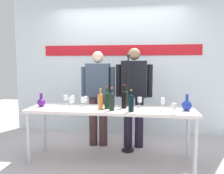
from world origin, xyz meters
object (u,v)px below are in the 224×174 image
(presenter_right, at_px, (134,91))
(wine_glass_left_2, at_px, (83,101))
(wine_glass_left_0, at_px, (71,100))
(wine_bottle_1, at_px, (112,101))
(wine_bottle_4, at_px, (101,100))
(presenter_left, at_px, (98,93))
(wine_glass_left_4, at_px, (86,99))
(wine_glass_right_0, at_px, (140,100))
(wine_glass_left_1, at_px, (73,99))
(wine_glass_right_1, at_px, (174,107))
(microphone_stand, at_px, (128,119))
(decanter_blue_right, at_px, (187,105))
(display_table, at_px, (111,113))
(wine_bottle_0, at_px, (131,102))
(decanter_blue_left, at_px, (41,102))
(wine_bottle_3, at_px, (126,97))
(wine_glass_right_2, at_px, (163,101))
(wine_bottle_5, at_px, (124,98))
(wine_bottle_2, at_px, (107,99))

(presenter_right, relative_size, wine_glass_left_2, 11.61)
(presenter_right, xyz_separation_m, wine_glass_left_0, (-0.88, -0.60, -0.07))
(wine_bottle_1, relative_size, wine_bottle_4, 1.07)
(presenter_left, xyz_separation_m, presenter_right, (0.60, -0.00, 0.04))
(presenter_left, height_order, wine_glass_left_4, presenter_left)
(wine_glass_right_0, bearing_deg, wine_glass_left_1, 177.42)
(wine_glass_left_4, relative_size, wine_glass_right_1, 1.03)
(microphone_stand, bearing_deg, wine_glass_right_0, -56.10)
(decanter_blue_right, bearing_deg, wine_glass_right_0, 168.71)
(display_table, relative_size, wine_bottle_0, 8.04)
(display_table, distance_m, wine_bottle_1, 0.24)
(decanter_blue_left, relative_size, wine_glass_left_4, 1.38)
(wine_bottle_4, bearing_deg, microphone_stand, 53.92)
(wine_bottle_1, relative_size, wine_glass_left_1, 2.16)
(decanter_blue_right, relative_size, wine_bottle_4, 0.75)
(presenter_left, distance_m, wine_bottle_4, 0.70)
(presenter_right, bearing_deg, wine_bottle_3, -105.13)
(wine_bottle_1, distance_m, wine_bottle_4, 0.18)
(decanter_blue_right, height_order, wine_glass_left_0, decanter_blue_right)
(wine_bottle_3, xyz_separation_m, wine_glass_left_2, (-0.61, -0.21, -0.03))
(wine_glass_left_4, bearing_deg, presenter_left, 77.38)
(display_table, distance_m, wine_glass_right_0, 0.46)
(decanter_blue_left, height_order, wine_glass_left_2, decanter_blue_left)
(display_table, bearing_deg, wine_bottle_0, -28.95)
(display_table, xyz_separation_m, decanter_blue_left, (-1.03, 0.00, 0.13))
(presenter_left, relative_size, wine_glass_left_4, 11.13)
(wine_glass_left_1, relative_size, wine_glass_right_0, 0.96)
(wine_bottle_3, distance_m, wine_glass_right_2, 0.57)
(display_table, height_order, presenter_right, presenter_right)
(decanter_blue_left, distance_m, wine_glass_left_4, 0.65)
(wine_bottle_0, bearing_deg, display_table, 151.05)
(presenter_left, distance_m, wine_bottle_5, 0.74)
(wine_bottle_5, distance_m, wine_glass_left_0, 0.77)
(presenter_left, relative_size, wine_bottle_5, 4.79)
(decanter_blue_right, xyz_separation_m, presenter_left, (-1.34, 0.61, 0.07))
(wine_bottle_0, height_order, wine_bottle_4, wine_bottle_4)
(decanter_blue_right, height_order, wine_glass_left_1, decanter_blue_right)
(presenter_right, relative_size, wine_bottle_1, 5.24)
(wine_bottle_1, relative_size, wine_glass_right_0, 2.07)
(wine_glass_left_4, xyz_separation_m, microphone_stand, (0.62, 0.25, -0.35))
(wine_bottle_4, height_order, wine_glass_left_0, wine_bottle_4)
(presenter_right, xyz_separation_m, wine_glass_right_2, (0.42, -0.60, -0.05))
(wine_bottle_4, xyz_separation_m, wine_bottle_5, (0.32, 0.13, 0.02))
(presenter_left, relative_size, wine_bottle_0, 5.49)
(wine_glass_right_1, bearing_deg, wine_bottle_4, 169.87)
(wine_bottle_2, xyz_separation_m, wine_glass_left_1, (-0.56, 0.18, -0.03))
(wine_bottle_0, distance_m, wine_glass_left_4, 0.77)
(decanter_blue_left, distance_m, wine_bottle_0, 1.34)
(wine_bottle_1, distance_m, wine_glass_left_2, 0.48)
(wine_glass_right_1, bearing_deg, microphone_stand, 133.66)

